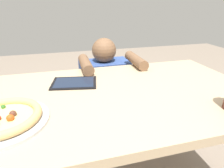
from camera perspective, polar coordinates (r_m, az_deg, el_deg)
The scene contains 4 objects.
dining_table at distance 1.00m, azimuth 2.61°, elevation -7.96°, with size 1.38×0.82×0.75m.
pizza_near at distance 0.82m, azimuth -29.68°, elevation -8.93°, with size 0.32×0.32×0.04m.
tablet at distance 1.07m, azimuth -11.23°, elevation 0.37°, with size 0.27×0.21×0.01m.
diner_seated at distance 1.65m, azimuth -2.11°, elevation -3.90°, with size 0.42×0.53×0.91m.
Camera 1 is at (-0.27, -0.81, 1.17)m, focal length 30.53 mm.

